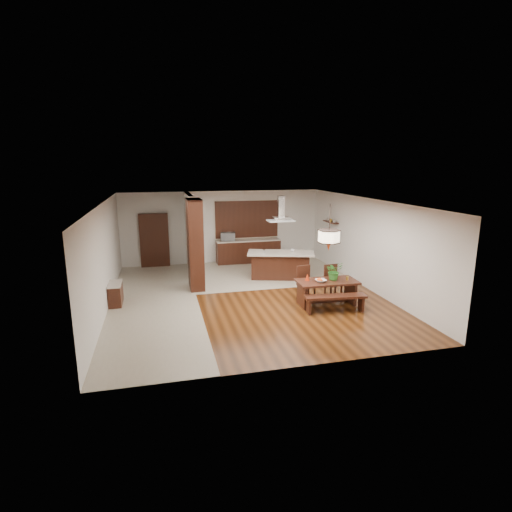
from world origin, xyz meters
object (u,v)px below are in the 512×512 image
object	(u,v)px
hallway_console	(116,294)
dining_chair_left	(306,283)
dining_bench	(335,304)
pendant_lantern	(329,227)
dining_chair_right	(333,282)
foliage_plant	(334,271)
range_hood	(281,209)
fruit_bowl	(321,281)
dining_table	(327,287)
kitchen_island	(280,265)
island_cup	(292,250)
microwave	(228,237)

from	to	relation	value
hallway_console	dining_chair_left	bearing A→B (deg)	-9.58
dining_bench	dining_chair_left	bearing A→B (deg)	109.29
pendant_lantern	dining_chair_right	bearing A→B (deg)	49.44
foliage_plant	range_hood	distance (m)	3.32
dining_bench	fruit_bowl	size ratio (longest dim) A/B	5.63
fruit_bowl	hallway_console	bearing A→B (deg)	164.77
dining_table	kitchen_island	distance (m)	2.96
kitchen_island	dining_chair_right	bearing A→B (deg)	-52.33
island_cup	microwave	size ratio (longest dim) A/B	0.23
dining_bench	dining_table	bearing A→B (deg)	88.73
dining_bench	dining_chair_right	xyz separation A→B (m)	(0.45, 1.13, 0.26)
kitchen_island	island_cup	size ratio (longest dim) A/B	18.61
dining_chair_right	range_hood	world-z (taller)	range_hood
dining_table	dining_bench	distance (m)	0.68
range_hood	dining_table	bearing A→B (deg)	-80.41
range_hood	microwave	size ratio (longest dim) A/B	1.56
dining_chair_left	island_cup	size ratio (longest dim) A/B	7.57
dining_table	dining_chair_right	bearing A→B (deg)	49.44
island_cup	foliage_plant	bearing A→B (deg)	-83.86
foliage_plant	fruit_bowl	world-z (taller)	foliage_plant
pendant_lantern	range_hood	xyz separation A→B (m)	(-0.49, 2.93, 0.22)
range_hood	island_cup	bearing A→B (deg)	-12.75
hallway_console	dining_bench	bearing A→B (deg)	-19.46
microwave	island_cup	bearing A→B (deg)	-45.00
island_cup	microwave	bearing A→B (deg)	125.05
dining_chair_left	foliage_plant	bearing A→B (deg)	-46.34
hallway_console	range_hood	xyz separation A→B (m)	(5.40, 1.47, 2.15)
microwave	dining_bench	bearing A→B (deg)	-62.66
hallway_console	range_hood	bearing A→B (deg)	15.23
foliage_plant	microwave	world-z (taller)	microwave
dining_chair_right	pendant_lantern	distance (m)	1.87
kitchen_island	island_cup	world-z (taller)	island_cup
dining_chair_right	microwave	bearing A→B (deg)	110.60
hallway_console	kitchen_island	distance (m)	5.59
dining_table	fruit_bowl	size ratio (longest dim) A/B	5.76
dining_bench	kitchen_island	distance (m)	3.58
dining_chair_right	pendant_lantern	size ratio (longest dim) A/B	0.76
dining_chair_right	range_hood	bearing A→B (deg)	106.28
island_cup	microwave	xyz separation A→B (m)	(-1.83, 2.61, 0.11)
dining_bench	foliage_plant	xyz separation A→B (m)	(0.23, 0.66, 0.74)
dining_table	dining_bench	world-z (taller)	dining_table
island_cup	microwave	distance (m)	3.20
pendant_lantern	range_hood	bearing A→B (deg)	99.59
dining_bench	dining_chair_left	world-z (taller)	dining_chair_left
dining_chair_left	range_hood	size ratio (longest dim) A/B	1.12
dining_chair_right	island_cup	world-z (taller)	island_cup
dining_chair_right	dining_chair_left	bearing A→B (deg)	173.82
fruit_bowl	dining_table	bearing A→B (deg)	20.07
range_hood	fruit_bowl	bearing A→B (deg)	-84.99
hallway_console	pendant_lantern	xyz separation A→B (m)	(5.89, -1.46, 1.93)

